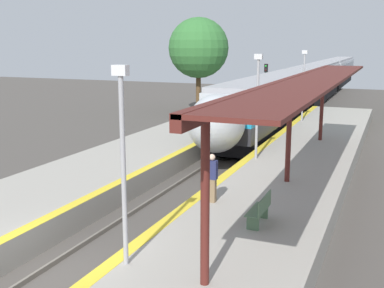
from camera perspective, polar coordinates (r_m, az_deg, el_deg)
ground_plane at (r=13.80m, az=-15.21°, el=-15.19°), size 120.00×120.00×0.00m
rail_left at (r=14.19m, az=-17.60°, el=-14.22°), size 0.08×90.00×0.15m
rail_right at (r=13.37m, az=-12.70°, el=-15.62°), size 0.08×90.00×0.15m
train at (r=52.58m, az=14.29°, el=7.27°), size 2.83×63.71×3.97m
platform_bench at (r=14.47m, az=8.12°, el=-7.68°), size 0.44×1.40×0.89m
person_waiting at (r=16.17m, az=2.36°, el=-3.98°), size 0.36×0.22×1.67m
railway_signal at (r=40.98m, az=8.71°, el=6.93°), size 0.28×0.28×4.48m
lamppost_near at (r=11.28m, az=-8.19°, el=-1.04°), size 0.36×0.20×4.80m
lamppost_mid at (r=22.14m, az=7.76°, el=5.30°), size 0.36×0.20×4.80m
lamppost_far at (r=33.67m, az=13.08°, el=7.34°), size 0.36×0.20×4.80m
station_canopy at (r=18.36m, az=13.45°, el=6.95°), size 2.02×20.66×4.04m
background_tree_left at (r=43.57m, az=0.78°, el=11.31°), size 5.36×5.36×8.43m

